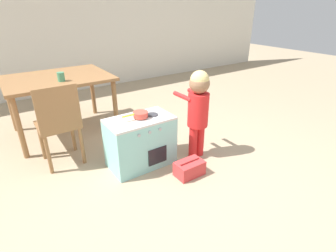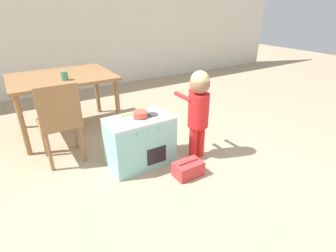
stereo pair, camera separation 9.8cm
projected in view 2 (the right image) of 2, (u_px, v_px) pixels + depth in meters
ground_plane at (190, 200)px, 2.22m from camera, size 16.00×16.00×0.00m
wall_back at (66, 17)px, 4.47m from camera, size 10.00×0.06×2.60m
play_kitchen at (140, 141)px, 2.63m from camera, size 0.64×0.38×0.52m
toy_pot at (140, 114)px, 2.51m from camera, size 0.26×0.15×0.06m
child_figure at (199, 104)px, 2.60m from camera, size 0.23×0.38×0.94m
toy_basket at (188, 169)px, 2.51m from camera, size 0.27×0.17×0.16m
dining_table at (62, 82)px, 3.18m from camera, size 1.18×0.93×0.72m
dining_chair_near at (60, 121)px, 2.57m from camera, size 0.38×0.38×0.85m
cup_on_table at (64, 76)px, 2.94m from camera, size 0.08×0.08×0.10m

